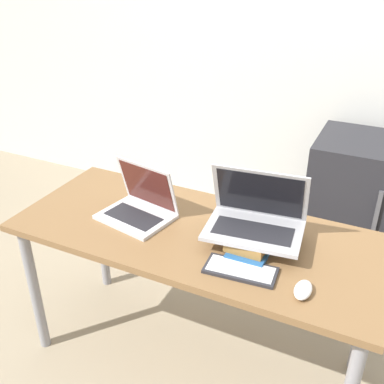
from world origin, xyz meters
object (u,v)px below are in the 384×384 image
object	(u,v)px
laptop_left	(139,206)
laptop_on_books	(256,218)
book_stack	(253,238)
mini_fridge	(352,203)
mouse	(303,290)
wireless_keyboard	(241,270)

from	to	relation	value
laptop_left	laptop_on_books	distance (m)	0.52
book_stack	mini_fridge	distance (m)	1.22
book_stack	laptop_left	bearing A→B (deg)	-179.05
mini_fridge	mouse	bearing A→B (deg)	-90.91
book_stack	laptop_on_books	size ratio (longest dim) A/B	0.72
laptop_left	mini_fridge	xyz separation A→B (m)	(0.79, 1.14, -0.37)
mouse	mini_fridge	bearing A→B (deg)	89.09
book_stack	laptop_on_books	world-z (taller)	laptop_on_books
wireless_keyboard	mouse	world-z (taller)	mouse
book_stack	wireless_keyboard	xyz separation A→B (m)	(0.02, -0.19, -0.02)
laptop_left	mouse	world-z (taller)	laptop_left
book_stack	mouse	world-z (taller)	book_stack
wireless_keyboard	mouse	xyz separation A→B (m)	(0.23, -0.02, 0.01)
book_stack	wireless_keyboard	bearing A→B (deg)	-84.82
laptop_left	mini_fridge	size ratio (longest dim) A/B	0.41
laptop_left	book_stack	world-z (taller)	laptop_left
laptop_on_books	book_stack	bearing A→B (deg)	-83.96
laptop_on_books	mouse	bearing A→B (deg)	-42.02
laptop_left	book_stack	size ratio (longest dim) A/B	1.17
laptop_on_books	mini_fridge	bearing A→B (deg)	76.19
wireless_keyboard	laptop_on_books	bearing A→B (deg)	95.27
laptop_left	book_stack	xyz separation A→B (m)	(0.52, 0.01, -0.02)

